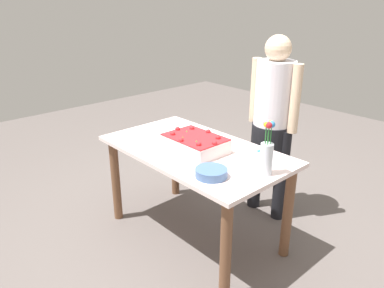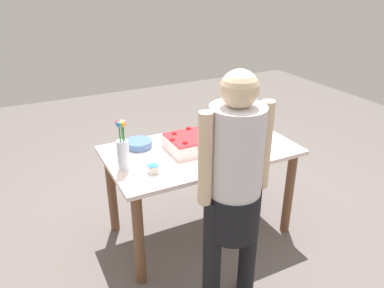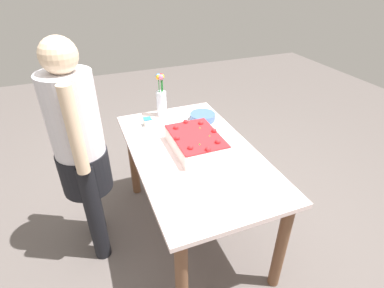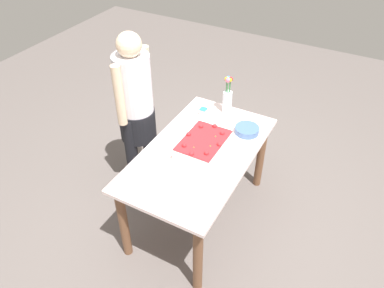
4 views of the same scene
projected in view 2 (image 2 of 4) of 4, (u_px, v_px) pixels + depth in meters
name	position (u px, v px, depth m)	size (l,w,h in m)	color
ground_plane	(200.00, 229.00, 3.06)	(8.00, 8.00, 0.00)	#605854
dining_table	(200.00, 164.00, 2.80)	(1.38, 0.78, 0.73)	white
sheet_cake	(196.00, 142.00, 2.73)	(0.42, 0.30, 0.13)	white
serving_plate_with_slice	(153.00, 172.00, 2.40)	(0.22, 0.22, 0.07)	white
cake_knife	(247.00, 136.00, 2.95)	(0.24, 0.02, 0.00)	silver
flower_vase	(123.00, 149.00, 2.41)	(0.08, 0.08, 0.34)	white
fruit_bowl	(139.00, 144.00, 2.76)	(0.20, 0.20, 0.05)	#486BA0
person_standing	(234.00, 183.00, 2.07)	(0.45, 0.31, 1.49)	black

